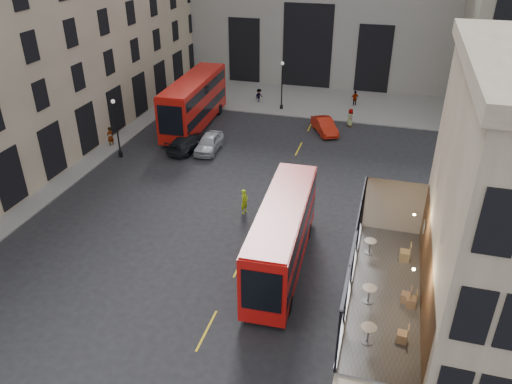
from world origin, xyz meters
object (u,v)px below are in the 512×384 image
(bus_near, at_px, (282,233))
(car_a, at_px, (209,143))
(cyclist, at_px, (244,201))
(pedestrian_b, at_px, (259,96))
(pedestrian_a, at_px, (182,122))
(car_b, at_px, (325,126))
(cafe_chair_c, at_px, (406,297))
(car_c, at_px, (189,142))
(cafe_chair_a, at_px, (402,336))
(cafe_chair_d, at_px, (405,255))
(pedestrian_d, at_px, (350,117))
(pedestrian_e, at_px, (110,137))
(cafe_table_near, at_px, (368,332))
(cafe_table_far, at_px, (370,245))
(pedestrian_c, at_px, (355,99))
(street_lamp_a, at_px, (117,132))
(traffic_light_near, at_px, (280,187))
(bus_far, at_px, (194,100))
(cafe_table_mid, at_px, (369,292))
(street_lamp_b, at_px, (282,89))
(traffic_light_far, at_px, (184,98))
(cafe_chair_b, at_px, (411,301))
(bicycle, at_px, (266,223))

(bus_near, relative_size, car_a, 2.47)
(cyclist, relative_size, pedestrian_b, 1.14)
(pedestrian_a, bearing_deg, bus_near, -33.12)
(car_b, xyz_separation_m, cafe_chair_c, (7.71, -29.01, 4.11))
(car_c, bearing_deg, cafe_chair_a, 139.75)
(cafe_chair_c, xyz_separation_m, cafe_chair_d, (-0.10, 2.98, 0.05))
(pedestrian_d, xyz_separation_m, pedestrian_e, (-20.86, -11.28, 0.04))
(car_b, relative_size, pedestrian_e, 2.31)
(cafe_table_near, bearing_deg, cafe_table_far, 93.81)
(car_b, distance_m, car_c, 13.57)
(pedestrian_c, relative_size, cafe_table_far, 2.54)
(bus_near, height_order, cafe_table_near, cafe_table_near)
(street_lamp_a, bearing_deg, cafe_chair_a, -40.60)
(traffic_light_near, bearing_deg, car_a, 133.23)
(bus_far, xyz_separation_m, pedestrian_d, (15.14, 4.47, -1.89))
(pedestrian_d, distance_m, cafe_table_mid, 32.53)
(cyclist, bearing_deg, street_lamp_b, 23.17)
(cafe_table_far, xyz_separation_m, cafe_chair_d, (1.65, -0.13, -0.19))
(traffic_light_near, relative_size, traffic_light_far, 1.00)
(bus_near, xyz_separation_m, cafe_chair_d, (6.76, -3.76, 2.40))
(car_a, distance_m, car_c, 1.88)
(traffic_light_near, bearing_deg, cafe_chair_a, -60.80)
(pedestrian_a, xyz_separation_m, cafe_table_near, (20.04, -28.25, 4.13))
(cafe_chair_a, bearing_deg, car_a, 125.25)
(pedestrian_a, relative_size, cafe_chair_d, 2.10)
(pedestrian_b, relative_size, cafe_table_mid, 2.17)
(bus_far, height_order, pedestrian_b, bus_far)
(traffic_light_far, height_order, pedestrian_d, traffic_light_far)
(bus_near, bearing_deg, pedestrian_c, 87.78)
(bus_near, xyz_separation_m, car_b, (-0.85, 22.27, -1.76))
(cafe_table_near, height_order, cafe_chair_a, cafe_chair_a)
(cafe_chair_a, bearing_deg, bus_near, 126.64)
(cyclist, height_order, cafe_chair_b, cafe_chair_b)
(bicycle, height_order, cafe_table_far, cafe_table_far)
(traffic_light_far, height_order, cafe_chair_b, cafe_chair_b)
(pedestrian_d, bearing_deg, street_lamp_b, 45.00)
(cafe_table_far, distance_m, cafe_chair_b, 3.90)
(bicycle, bearing_deg, traffic_light_far, 22.86)
(traffic_light_far, height_order, bus_far, bus_far)
(traffic_light_near, xyz_separation_m, street_lamp_a, (-16.00, 6.00, -0.03))
(car_c, height_order, cafe_chair_c, cafe_chair_c)
(traffic_light_near, distance_m, pedestrian_d, 19.40)
(street_lamp_a, distance_m, car_a, 8.09)
(car_b, bearing_deg, pedestrian_e, 176.97)
(traffic_light_near, height_order, cafe_table_near, cafe_table_near)
(street_lamp_a, xyz_separation_m, cafe_table_mid, (22.84, -18.88, 2.71))
(cyclist, distance_m, cafe_chair_b, 17.17)
(traffic_light_far, xyz_separation_m, cafe_table_mid, (20.84, -28.88, 2.68))
(bus_near, bearing_deg, traffic_light_near, 104.75)
(cafe_chair_a, distance_m, cafe_chair_b, 2.15)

